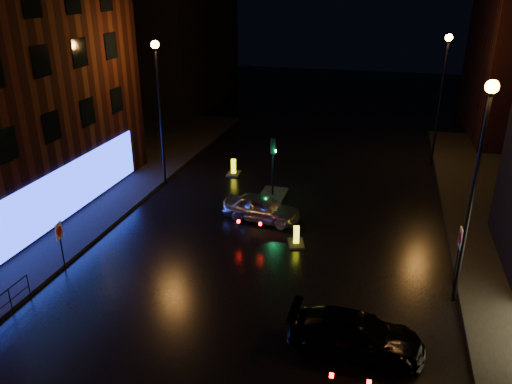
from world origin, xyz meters
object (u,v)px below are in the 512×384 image
(dark_sedan, at_px, (356,334))
(road_sign_left, at_px, (60,235))
(bollard_near, at_px, (296,240))
(silver_hatchback, at_px, (262,208))
(bollard_far, at_px, (234,171))
(road_sign_right, at_px, (460,243))
(traffic_signal, at_px, (273,188))

(dark_sedan, bearing_deg, road_sign_left, 82.51)
(bollard_near, xyz_separation_m, road_sign_left, (-9.05, -4.68, 1.42))
(silver_hatchback, height_order, bollard_far, silver_hatchback)
(bollard_near, relative_size, road_sign_right, 0.51)
(dark_sedan, xyz_separation_m, bollard_near, (-3.23, 6.61, -0.44))
(traffic_signal, distance_m, road_sign_left, 12.01)
(traffic_signal, bearing_deg, bollard_near, -65.78)
(dark_sedan, distance_m, bollard_near, 7.37)
(bollard_far, bearing_deg, traffic_signal, -43.74)
(road_sign_right, bearing_deg, silver_hatchback, -25.37)
(bollard_far, bearing_deg, road_sign_left, -108.15)
(dark_sedan, xyz_separation_m, road_sign_right, (3.52, 5.08, 1.18))
(bollard_near, xyz_separation_m, road_sign_right, (6.74, -1.52, 1.62))
(traffic_signal, relative_size, road_sign_right, 1.42)
(traffic_signal, bearing_deg, dark_sedan, -64.76)
(silver_hatchback, bearing_deg, traffic_signal, 10.47)
(bollard_far, bearing_deg, silver_hatchback, -63.05)
(dark_sedan, bearing_deg, bollard_far, 32.37)
(bollard_near, distance_m, road_sign_right, 7.10)
(bollard_far, relative_size, road_sign_left, 0.55)
(bollard_near, distance_m, road_sign_left, 10.29)
(traffic_signal, xyz_separation_m, dark_sedan, (5.58, -11.83, 0.14))
(traffic_signal, height_order, road_sign_left, traffic_signal)
(road_sign_left, distance_m, road_sign_right, 16.11)
(bollard_near, relative_size, road_sign_left, 0.57)
(silver_hatchback, relative_size, bollard_near, 3.17)
(dark_sedan, distance_m, road_sign_right, 6.29)
(bollard_far, distance_m, road_sign_right, 15.62)
(silver_hatchback, distance_m, road_sign_left, 9.70)
(traffic_signal, height_order, bollard_near, traffic_signal)
(silver_hatchback, distance_m, road_sign_right, 9.71)
(dark_sedan, distance_m, bollard_far, 17.04)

